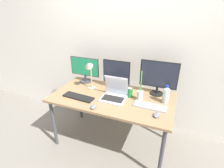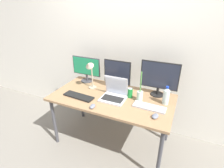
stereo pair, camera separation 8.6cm
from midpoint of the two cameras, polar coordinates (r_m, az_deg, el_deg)
The scene contains 15 objects.
ground_plane at distance 2.69m, azimuth -0.96°, elevation -17.96°, with size 16.00×16.00×0.00m, color gray.
wall_back at distance 2.57m, azimuth 4.01°, elevation 13.01°, with size 7.00×0.08×2.60m, color silver.
work_desk at distance 2.28m, azimuth -1.08°, elevation -5.52°, with size 1.55×0.80×0.74m.
monitor_left at distance 2.63m, azimuth -9.83°, elevation 4.99°, with size 0.45×0.18×0.38m.
monitor_center at distance 2.38m, azimuth 0.38°, elevation 3.18°, with size 0.38×0.19×0.40m.
monitor_right at distance 2.27m, azimuth 13.92°, elevation 2.39°, with size 0.48×0.17×0.45m.
laptop_silver at distance 2.19m, azimuth -0.31°, elevation -3.16°, with size 0.30×0.26×0.27m.
keyboard_main at distance 2.27m, azimuth -11.99°, elevation -4.16°, with size 0.41×0.13×0.02m, color black.
keyboard_aux at distance 2.08m, azimuth 11.12°, elevation -7.13°, with size 0.38×0.13×0.02m, color #B2B2B7.
mouse_by_keyboard at distance 1.93m, azimuth 13.11°, elevation -9.82°, with size 0.07×0.10×0.03m, color slate.
mouse_by_laptop at distance 2.03m, azimuth -7.29°, elevation -7.37°, with size 0.06×0.10×0.03m, color slate.
water_bottle at distance 2.16m, azimuth 16.13°, elevation -3.45°, with size 0.08×0.08×0.23m.
soda_can_near_keyboard at distance 2.23m, azimuth 4.79°, elevation -2.76°, with size 0.07×0.07×0.13m.
bamboo_vase at distance 2.16m, azimuth 8.02°, elevation -3.49°, with size 0.07×0.07×0.38m.
desk_lamp at distance 2.33m, azimuth -8.50°, elevation 4.43°, with size 0.11×0.18×0.42m.
Camera 1 is at (0.72, -1.82, 1.85)m, focal length 28.00 mm.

